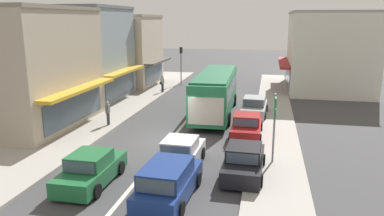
{
  "coord_description": "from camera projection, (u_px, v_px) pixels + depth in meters",
  "views": [
    {
      "loc": [
        5.64,
        -21.04,
        7.15
      ],
      "look_at": [
        0.6,
        3.4,
        1.2
      ],
      "focal_mm": 35.0,
      "sensor_mm": 36.0,
      "label": 1
    }
  ],
  "objects": [
    {
      "name": "sedan_queue_gap_filler",
      "position": [
        91.0,
        170.0,
        16.53
      ],
      "size": [
        1.92,
        4.21,
        1.47
      ],
      "color": "#1E6638",
      "rests_on": "ground"
    },
    {
      "name": "parked_sedan_kerb_front",
      "position": [
        244.0,
        161.0,
        17.48
      ],
      "size": [
        1.97,
        4.24,
        1.47
      ],
      "color": "black",
      "rests_on": "ground"
    },
    {
      "name": "city_bus",
      "position": [
        216.0,
        90.0,
        28.37
      ],
      "size": [
        2.96,
        10.92,
        3.23
      ],
      "color": "#237A4C",
      "rests_on": "ground"
    },
    {
      "name": "shopfront_mid_block",
      "position": [
        87.0,
        54.0,
        33.13
      ],
      "size": [
        7.08,
        7.99,
        8.26
      ],
      "color": "#84939E",
      "rests_on": "ground"
    },
    {
      "name": "pedestrian_browsing_midblock",
      "position": [
        108.0,
        112.0,
        25.2
      ],
      "size": [
        0.23,
        0.57,
        1.63
      ],
      "color": "#333338",
      "rests_on": "sidewalk_left"
    },
    {
      "name": "shopfront_far_end",
      "position": [
        122.0,
        51.0,
        40.82
      ],
      "size": [
        8.34,
        7.36,
        7.59
      ],
      "color": "beige",
      "rests_on": "ground"
    },
    {
      "name": "shopfront_corner_near",
      "position": [
        26.0,
        68.0,
        24.79
      ],
      "size": [
        7.87,
        9.2,
        7.97
      ],
      "color": "#B2A38E",
      "rests_on": "ground"
    },
    {
      "name": "sedan_adjacent_lane_trail",
      "position": [
        180.0,
        154.0,
        18.44
      ],
      "size": [
        1.98,
        4.24,
        1.47
      ],
      "color": "silver",
      "rests_on": "ground"
    },
    {
      "name": "kerb_right",
      "position": [
        274.0,
        119.0,
        27.3
      ],
      "size": [
        2.8,
        44.0,
        0.12
      ],
      "primitive_type": "cube",
      "color": "#A39E96",
      "rests_on": "ground"
    },
    {
      "name": "lane_centre_line",
      "position": [
        185.0,
        122.0,
        26.62
      ],
      "size": [
        0.2,
        28.0,
        0.01
      ],
      "primitive_type": "cube",
      "color": "silver",
      "rests_on": "ground"
    },
    {
      "name": "wagon_behind_bus_near",
      "position": [
        168.0,
        182.0,
        15.11
      ],
      "size": [
        2.1,
        4.58,
        1.58
      ],
      "color": "navy",
      "rests_on": "ground"
    },
    {
      "name": "directional_road_sign",
      "position": [
        275.0,
        112.0,
        18.33
      ],
      "size": [
        0.1,
        1.4,
        3.6
      ],
      "color": "gray",
      "rests_on": "ground"
    },
    {
      "name": "building_right_far",
      "position": [
        328.0,
        51.0,
        38.03
      ],
      "size": [
        8.78,
        11.08,
        7.91
      ],
      "color": "silver",
      "rests_on": "ground"
    },
    {
      "name": "parked_sedan_kerb_second",
      "position": [
        247.0,
        126.0,
        23.18
      ],
      "size": [
        1.91,
        4.2,
        1.47
      ],
      "color": "maroon",
      "rests_on": "ground"
    },
    {
      "name": "parked_sedan_kerb_third",
      "position": [
        254.0,
        107.0,
        28.2
      ],
      "size": [
        2.02,
        4.26,
        1.47
      ],
      "color": "#9EA3A8",
      "rests_on": "ground"
    },
    {
      "name": "traffic_light_downstreet",
      "position": [
        181.0,
        59.0,
        40.82
      ],
      "size": [
        0.33,
        0.24,
        4.2
      ],
      "color": "gray",
      "rests_on": "ground"
    },
    {
      "name": "ground_plane",
      "position": [
        171.0,
        139.0,
        22.81
      ],
      "size": [
        140.0,
        140.0,
        0.0
      ],
      "primitive_type": "plane",
      "color": "#3F3F42"
    },
    {
      "name": "sidewalk_left",
      "position": [
        108.0,
        110.0,
        29.85
      ],
      "size": [
        5.2,
        44.0,
        0.14
      ],
      "primitive_type": "cube",
      "color": "#A39E96",
      "rests_on": "ground"
    },
    {
      "name": "pedestrian_with_handbag_near",
      "position": [
        162.0,
        83.0,
        36.58
      ],
      "size": [
        0.35,
        0.66,
        1.63
      ],
      "color": "#333338",
      "rests_on": "sidewalk_left"
    }
  ]
}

